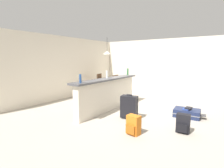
% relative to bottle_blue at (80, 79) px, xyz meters
% --- Properties ---
extents(ground_plane, '(13.00, 13.00, 0.05)m').
position_rel_bottle_blue_xyz_m(ground_plane, '(1.82, -0.50, -1.15)').
color(ground_plane, '#ADA393').
extents(wall_back, '(6.60, 0.10, 2.50)m').
position_rel_bottle_blue_xyz_m(wall_back, '(1.82, 2.55, 0.12)').
color(wall_back, silver).
rests_on(wall_back, ground_plane).
extents(wall_right, '(0.10, 6.00, 2.50)m').
position_rel_bottle_blue_xyz_m(wall_right, '(4.87, -0.20, 0.12)').
color(wall_right, silver).
rests_on(wall_right, ground_plane).
extents(partition_half_wall, '(2.80, 0.20, 0.97)m').
position_rel_bottle_blue_xyz_m(partition_half_wall, '(1.26, 0.04, -0.65)').
color(partition_half_wall, silver).
rests_on(partition_half_wall, ground_plane).
extents(bar_countertop, '(2.96, 0.40, 0.05)m').
position_rel_bottle_blue_xyz_m(bar_countertop, '(1.26, 0.04, -0.14)').
color(bar_countertop, '#4C4C51').
rests_on(bar_countertop, partition_half_wall).
extents(bottle_blue, '(0.06, 0.06, 0.22)m').
position_rel_bottle_blue_xyz_m(bottle_blue, '(0.00, 0.00, 0.00)').
color(bottle_blue, '#284C89').
rests_on(bottle_blue, bar_countertop).
extents(bottle_white, '(0.07, 0.07, 0.24)m').
position_rel_bottle_blue_xyz_m(bottle_white, '(1.24, 0.07, 0.01)').
color(bottle_white, silver).
rests_on(bottle_white, bar_countertop).
extents(bottle_green, '(0.06, 0.06, 0.25)m').
position_rel_bottle_blue_xyz_m(bottle_green, '(2.50, 0.04, 0.01)').
color(bottle_green, '#2D6B38').
rests_on(bottle_green, bar_countertop).
extents(dining_table, '(1.10, 0.80, 0.74)m').
position_rel_bottle_blue_xyz_m(dining_table, '(3.06, 1.41, -0.48)').
color(dining_table, '#332319').
rests_on(dining_table, ground_plane).
extents(dining_chair_near_partition, '(0.40, 0.40, 0.93)m').
position_rel_bottle_blue_xyz_m(dining_chair_near_partition, '(3.04, 0.83, -0.61)').
color(dining_chair_near_partition, '#4C331E').
rests_on(dining_chair_near_partition, ground_plane).
extents(dining_chair_far_side, '(0.46, 0.46, 0.93)m').
position_rel_bottle_blue_xyz_m(dining_chair_far_side, '(3.15, 2.00, -0.61)').
color(dining_chair_far_side, '#4C331E').
rests_on(dining_chair_far_side, ground_plane).
extents(pendant_lamp, '(0.34, 0.34, 0.75)m').
position_rel_bottle_blue_xyz_m(pendant_lamp, '(2.97, 1.32, 0.74)').
color(pendant_lamp, black).
extents(suitcase_flat_navy, '(0.54, 0.85, 0.22)m').
position_rel_bottle_blue_xyz_m(suitcase_flat_navy, '(1.96, -2.18, -1.02)').
color(suitcase_flat_navy, '#1E284C').
rests_on(suitcase_flat_navy, ground_plane).
extents(backpack_orange, '(0.28, 0.30, 0.42)m').
position_rel_bottle_blue_xyz_m(backpack_orange, '(0.08, -1.46, -0.93)').
color(backpack_orange, orange).
rests_on(backpack_orange, ground_plane).
extents(backpack_black, '(0.27, 0.29, 0.42)m').
position_rel_bottle_blue_xyz_m(backpack_black, '(0.78, -2.33, -0.93)').
color(backpack_black, black).
rests_on(backpack_black, ground_plane).
extents(suitcase_upright_black, '(0.31, 0.47, 0.67)m').
position_rel_bottle_blue_xyz_m(suitcase_upright_black, '(0.93, -0.89, -0.80)').
color(suitcase_upright_black, black).
rests_on(suitcase_upright_black, ground_plane).
extents(book_stack, '(0.24, 0.23, 0.06)m').
position_rel_bottle_blue_xyz_m(book_stack, '(1.94, -2.19, -0.88)').
color(book_stack, '#334C99').
rests_on(book_stack, suitcase_flat_navy).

